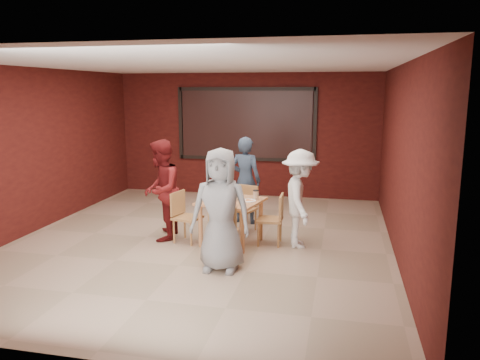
% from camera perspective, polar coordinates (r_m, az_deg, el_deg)
% --- Properties ---
extents(floor, '(7.00, 7.00, 0.00)m').
position_cam_1_polar(floor, '(7.71, -4.63, -7.40)').
color(floor, tan).
rests_on(floor, ground).
extents(window_blinds, '(3.00, 0.02, 1.50)m').
position_cam_1_polar(window_blinds, '(10.69, 0.69, 6.81)').
color(window_blinds, black).
extents(dining_table, '(1.07, 1.07, 0.86)m').
position_cam_1_polar(dining_table, '(7.40, -1.08, -3.08)').
color(dining_table, tan).
rests_on(dining_table, floor).
extents(chair_front, '(0.46, 0.46, 0.84)m').
position_cam_1_polar(chair_front, '(6.66, -2.05, -6.08)').
color(chair_front, '#A58340').
rests_on(chair_front, floor).
extents(chair_back, '(0.47, 0.47, 0.78)m').
position_cam_1_polar(chair_back, '(8.14, 0.68, -3.11)').
color(chair_back, '#A58340').
rests_on(chair_back, floor).
extents(chair_left, '(0.48, 0.48, 0.82)m').
position_cam_1_polar(chair_left, '(7.59, -6.87, -4.11)').
color(chair_left, '#A58340').
rests_on(chair_left, floor).
extents(chair_right, '(0.40, 0.40, 0.81)m').
position_cam_1_polar(chair_right, '(7.41, 4.19, -4.45)').
color(chair_right, '#A58340').
rests_on(chair_right, floor).
extents(diner_front, '(0.82, 0.54, 1.68)m').
position_cam_1_polar(diner_front, '(6.28, -2.37, -3.68)').
color(diner_front, gray).
rests_on(diner_front, floor).
extents(diner_back, '(0.65, 0.49, 1.60)m').
position_cam_1_polar(diner_back, '(8.54, 0.66, -0.02)').
color(diner_back, '#2D3C51').
rests_on(diner_back, floor).
extents(diner_left, '(0.74, 0.89, 1.64)m').
position_cam_1_polar(diner_left, '(7.69, -9.59, -1.23)').
color(diner_left, maroon).
rests_on(diner_left, floor).
extents(diner_right, '(0.76, 1.09, 1.53)m').
position_cam_1_polar(diner_right, '(7.28, 7.33, -2.29)').
color(diner_right, white).
rests_on(diner_right, floor).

